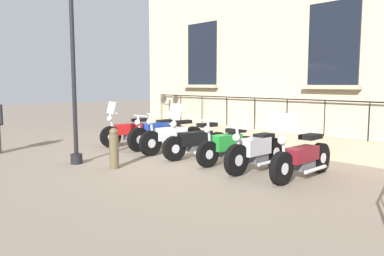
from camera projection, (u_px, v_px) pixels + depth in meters
ground_plane at (201, 157)px, 10.20m from camera, size 60.00×60.00×0.00m
motorcycle_red at (130, 132)px, 12.11m from camera, size 1.99×0.66×1.38m
motorcycle_blue at (157, 134)px, 11.53m from camera, size 2.14×0.58×1.03m
motorcycle_white at (173, 137)px, 10.86m from camera, size 2.22×0.54×1.12m
motorcycle_black at (196, 141)px, 10.06m from camera, size 2.04×0.63×1.43m
motorcycle_green at (227, 146)px, 9.34m from camera, size 1.91×0.73×1.08m
motorcycle_silver at (256, 152)px, 8.56m from camera, size 2.03×0.73×1.01m
motorcycle_maroon at (302, 158)px, 7.89m from camera, size 2.17×0.73×1.37m
lamppost at (72, 39)px, 9.05m from camera, size 0.29×0.99×4.73m
bollard at (114, 148)px, 8.81m from camera, size 0.21×0.21×0.93m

